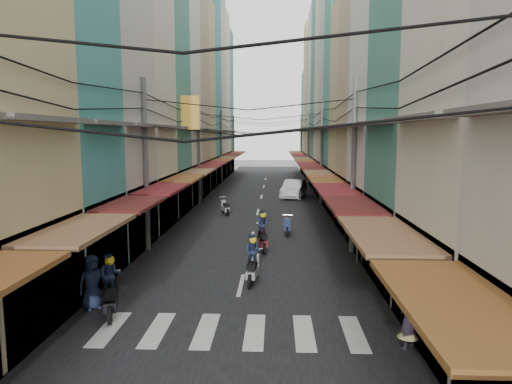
# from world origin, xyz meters

# --- Properties ---
(ground) EXTENTS (160.00, 160.00, 0.00)m
(ground) POSITION_xyz_m (0.00, 0.00, 0.00)
(ground) COLOR slate
(ground) RESTS_ON ground
(road) EXTENTS (10.00, 80.00, 0.02)m
(road) POSITION_xyz_m (0.00, 20.00, 0.01)
(road) COLOR black
(road) RESTS_ON ground
(sidewalk_left) EXTENTS (3.00, 80.00, 0.06)m
(sidewalk_left) POSITION_xyz_m (-6.50, 20.00, 0.03)
(sidewalk_left) COLOR gray
(sidewalk_left) RESTS_ON ground
(sidewalk_right) EXTENTS (3.00, 80.00, 0.06)m
(sidewalk_right) POSITION_xyz_m (6.50, 20.00, 0.03)
(sidewalk_right) COLOR gray
(sidewalk_right) RESTS_ON ground
(crosswalk) EXTENTS (7.55, 2.40, 0.01)m
(crosswalk) POSITION_xyz_m (-0.00, -6.00, 0.03)
(crosswalk) COLOR silver
(crosswalk) RESTS_ON ground
(building_row_left) EXTENTS (7.80, 67.67, 23.70)m
(building_row_left) POSITION_xyz_m (-7.92, 16.56, 9.78)
(building_row_left) COLOR silver
(building_row_left) RESTS_ON ground
(building_row_right) EXTENTS (7.80, 68.98, 22.59)m
(building_row_right) POSITION_xyz_m (7.92, 16.45, 9.41)
(building_row_right) COLOR teal
(building_row_right) RESTS_ON ground
(utility_poles) EXTENTS (10.20, 66.13, 8.20)m
(utility_poles) POSITION_xyz_m (0.00, 15.01, 6.59)
(utility_poles) COLOR slate
(utility_poles) RESTS_ON ground
(white_car) EXTENTS (5.82, 3.23, 1.94)m
(white_car) POSITION_xyz_m (2.86, 21.69, 0.00)
(white_car) COLOR silver
(white_car) RESTS_ON ground
(bicycle) EXTENTS (1.59, 0.98, 1.03)m
(bicycle) POSITION_xyz_m (5.87, 1.14, 0.00)
(bicycle) COLOR black
(bicycle) RESTS_ON ground
(moving_scooters) EXTENTS (6.20, 19.80, 1.96)m
(moving_scooters) POSITION_xyz_m (-0.74, 1.37, 0.57)
(moving_scooters) COLOR black
(moving_scooters) RESTS_ON ground
(parked_scooters) EXTENTS (12.85, 15.00, 1.01)m
(parked_scooters) POSITION_xyz_m (4.13, -4.22, 0.48)
(parked_scooters) COLOR black
(parked_scooters) RESTS_ON ground
(pedestrians) EXTENTS (11.87, 22.54, 2.25)m
(pedestrians) POSITION_xyz_m (-4.21, 4.25, 1.06)
(pedestrians) COLOR #241E28
(pedestrians) RESTS_ON ground
(traffic_sign) EXTENTS (0.10, 0.61, 2.79)m
(traffic_sign) POSITION_xyz_m (4.78, 1.00, 2.02)
(traffic_sign) COLOR slate
(traffic_sign) RESTS_ON ground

